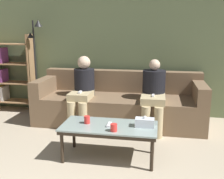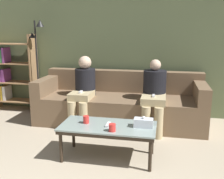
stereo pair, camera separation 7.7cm
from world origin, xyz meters
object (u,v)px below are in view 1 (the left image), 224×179
seated_person_left_end (83,88)px  couch (119,104)px  standing_lamp (36,58)px  cup_near_right (87,120)px  game_remote (109,124)px  bookshelf (6,74)px  tissue_box (145,122)px  coffee_table (109,129)px  seated_person_mid_left (153,92)px  cup_near_left (114,128)px

seated_person_left_end → couch: bearing=20.7°
couch → standing_lamp: (-1.52, 0.17, 0.73)m
cup_near_right → seated_person_left_end: seated_person_left_end is taller
game_remote → bookshelf: bearing=145.1°
game_remote → seated_person_left_end: bearing=120.7°
couch → bookshelf: bearing=172.1°
game_remote → couch: bearing=93.5°
cup_near_right → tissue_box: 0.69m
bookshelf → seated_person_left_end: (1.65, -0.52, -0.10)m
couch → coffee_table: bearing=-86.5°
seated_person_mid_left → couch: bearing=158.6°
coffee_table → tissue_box: (0.41, 0.03, 0.09)m
couch → tissue_box: couch is taller
game_remote → bookshelf: (-2.29, 1.60, 0.28)m
bookshelf → seated_person_mid_left: (2.78, -0.53, -0.12)m
standing_lamp → game_remote: bearing=-42.4°
cup_near_left → bookshelf: 2.98m
cup_near_right → standing_lamp: (-1.32, 1.44, 0.57)m
cup_near_right → seated_person_left_end: (-0.37, 1.06, 0.14)m
couch → standing_lamp: 1.69m
standing_lamp → cup_near_left: bearing=-44.1°
coffee_table → cup_near_right: (-0.27, 0.02, 0.09)m
tissue_box → seated_person_mid_left: bearing=86.1°
cup_near_left → seated_person_left_end: seated_person_left_end is taller
coffee_table → bookshelf: bearing=145.1°
bookshelf → seated_person_left_end: size_ratio=1.30×
tissue_box → seated_person_left_end: size_ratio=0.20×
couch → cup_near_left: 1.48m
cup_near_right → game_remote: 0.28m
cup_near_right → seated_person_mid_left: 1.31m
game_remote → seated_person_left_end: 1.27m
game_remote → cup_near_left: bearing=-63.7°
cup_near_left → standing_lamp: size_ratio=0.05×
coffee_table → seated_person_left_end: seated_person_left_end is taller
coffee_table → game_remote: bearing=-91.8°
tissue_box → seated_person_left_end: seated_person_left_end is taller
coffee_table → seated_person_left_end: bearing=120.7°
bookshelf → seated_person_left_end: 1.74m
couch → standing_lamp: bearing=173.7°
cup_near_left → tissue_box: 0.39m
bookshelf → cup_near_left: bearing=-36.7°
cup_near_left → standing_lamp: 2.41m
cup_near_left → tissue_box: (0.33, 0.20, 0.01)m
coffee_table → cup_near_left: (0.09, -0.17, 0.08)m
tissue_box → seated_person_left_end: (-1.06, 1.05, 0.14)m
coffee_table → game_remote: size_ratio=7.53×
cup_near_left → seated_person_left_end: size_ratio=0.08×
cup_near_right → standing_lamp: standing_lamp is taller
game_remote → seated_person_left_end: seated_person_left_end is taller
game_remote → seated_person_mid_left: size_ratio=0.14×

